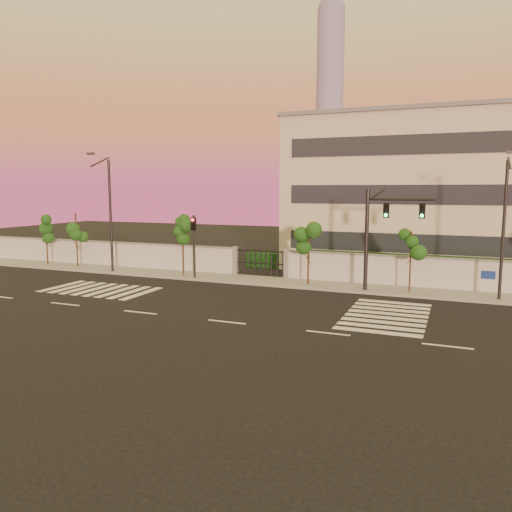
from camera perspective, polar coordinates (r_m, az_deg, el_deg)
The scene contains 16 objects.
ground at distance 24.38m, azimuth -3.37°, elevation -7.54°, with size 120.00×120.00×0.00m, color black.
sidewalk at distance 33.90m, azimuth 4.31°, elevation -3.10°, with size 60.00×3.00×0.15m, color gray.
perimeter_wall at distance 35.12m, azimuth 5.24°, elevation -1.09°, with size 60.00×0.36×2.20m.
hedge_row at distance 37.49m, azimuth 8.01°, elevation -0.97°, with size 41.00×4.25×1.80m.
institutional_building at distance 43.22m, azimuth 20.76°, elevation 6.85°, with size 24.40×12.40×12.25m.
distant_skyscraper at distance 315.40m, azimuth 8.43°, elevation 17.72°, with size 16.00×16.00×118.00m.
road_markings at distance 28.33m, azimuth -2.98°, elevation -5.36°, with size 57.00×7.62×0.02m.
street_tree_a at distance 44.99m, azimuth -22.85°, elevation 2.83°, with size 1.45×1.16×4.17m.
street_tree_b at distance 42.86m, azimuth -19.85°, elevation 3.10°, with size 1.38×1.09×4.52m.
street_tree_c at distance 36.30m, azimuth -8.34°, elevation 2.79°, with size 1.50×1.19×4.57m.
street_tree_d at distance 32.76m, azimuth 6.07°, elevation 1.76°, with size 1.58×1.25×4.13m.
street_tree_e at distance 31.74m, azimuth 17.33°, elevation 0.88°, with size 1.31×1.04×3.85m.
traffic_signal_main at distance 31.32m, azimuth 14.00°, elevation 3.15°, with size 4.05×0.41×6.41m.
traffic_signal_secondary at distance 35.35m, azimuth -7.11°, elevation 1.95°, with size 0.36×0.34×4.59m.
streetlight_west at distance 39.22m, azimuth -16.48°, elevation 5.08°, with size 0.54×2.16×8.96m.
streetlight_east at distance 31.02m, azimuth 26.50°, elevation 3.39°, with size 0.50×2.01×8.36m.
Camera 1 is at (10.18, -21.22, 6.38)m, focal length 35.00 mm.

